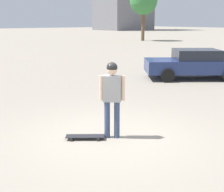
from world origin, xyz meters
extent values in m
plane|color=gray|center=(0.00, 0.00, 0.00)|extent=(220.00, 220.00, 0.00)
cylinder|color=#38476B|center=(0.07, 0.08, 0.43)|extent=(0.13, 0.13, 0.85)
cylinder|color=#38476B|center=(-0.07, -0.08, 0.43)|extent=(0.13, 0.13, 0.85)
cube|color=#999999|center=(0.00, 0.00, 1.15)|extent=(0.41, 0.43, 0.59)
cylinder|color=beige|center=(0.16, 0.18, 1.16)|extent=(0.08, 0.08, 0.56)
cylinder|color=beige|center=(-0.16, -0.18, 1.16)|extent=(0.08, 0.08, 0.56)
sphere|color=beige|center=(0.00, 0.00, 1.58)|extent=(0.23, 0.23, 0.23)
sphere|color=black|center=(0.00, 0.00, 1.62)|extent=(0.24, 0.24, 0.24)
cube|color=#232328|center=(0.28, 0.55, 0.07)|extent=(0.71, 0.84, 0.01)
cylinder|color=#262628|center=(0.35, 0.87, 0.03)|extent=(0.06, 0.07, 0.07)
cylinder|color=#262628|center=(0.56, 0.71, 0.03)|extent=(0.06, 0.07, 0.07)
cylinder|color=#262628|center=(-0.01, 0.40, 0.03)|extent=(0.06, 0.07, 0.07)
cylinder|color=#262628|center=(0.21, 0.24, 0.03)|extent=(0.06, 0.07, 0.07)
cube|color=navy|center=(3.69, -7.56, 0.59)|extent=(4.06, 4.59, 0.58)
cube|color=#1E232D|center=(3.63, -7.65, 1.12)|extent=(2.49, 2.55, 0.47)
cylinder|color=black|center=(3.76, -5.93, 0.30)|extent=(0.52, 0.61, 0.61)
cylinder|color=black|center=(5.23, -7.02, 0.30)|extent=(0.52, 0.61, 0.61)
cylinder|color=black|center=(3.62, -9.19, 0.30)|extent=(0.52, 0.61, 0.61)
cylinder|color=brown|center=(26.12, -25.29, 1.96)|extent=(0.43, 0.43, 3.92)
sphere|color=#387A3D|center=(26.12, -25.29, 5.19)|extent=(3.63, 3.63, 3.63)
camera|label=1|loc=(-5.36, 4.11, 2.61)|focal=50.00mm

